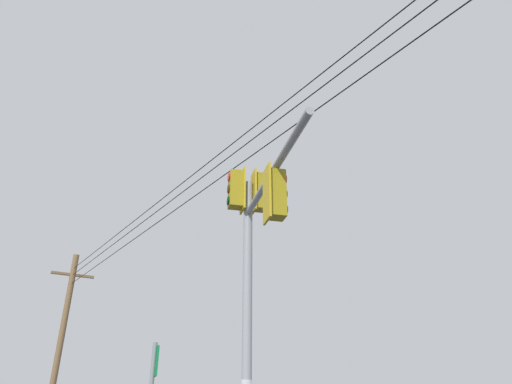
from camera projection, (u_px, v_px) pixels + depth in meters
signal_mast_assembly at (254, 246)px, 9.09m from camera, size 4.15×1.35×7.04m
utility_pole_wooden at (60, 345)px, 20.24m from camera, size 0.98×1.84×8.83m
overhead_wire_span at (288, 114)px, 9.74m from camera, size 27.39×18.02×0.84m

